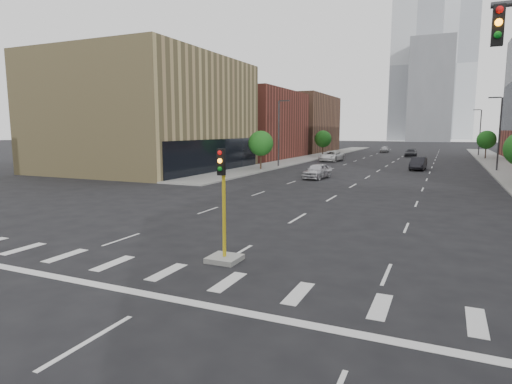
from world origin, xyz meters
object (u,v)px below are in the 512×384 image
Objects in this scene: car_deep_right at (411,153)px; car_distant at (385,149)px; car_far_left at (331,156)px; car_mid_right at (418,164)px; median_traffic_signal at (224,237)px; car_near_left at (317,171)px.

car_deep_right is 16.05m from car_distant.
car_far_left is at bearing -122.03° from car_deep_right.
median_traffic_signal is at bearing -92.80° from car_mid_right.
car_far_left reaches higher than car_mid_right.
median_traffic_signal reaches higher than car_near_left.
car_deep_right is 1.14× the size of car_distant.
median_traffic_signal is 72.55m from car_deep_right.
car_mid_right is at bearing -31.26° from car_far_left.
car_near_left is 43.61m from car_deep_right.
car_mid_right is 0.99× the size of car_deep_right.
car_near_left is 0.78× the size of car_far_left.
car_near_left is 0.97× the size of car_mid_right.
car_far_left is (-9.49, 54.74, -0.13)m from median_traffic_signal.
car_near_left is 17.48m from car_mid_right.
car_far_left is (-13.97, 10.46, 0.03)m from car_mid_right.
median_traffic_signal is at bearing -91.52° from car_deep_right.
car_near_left is 25.83m from car_far_left.
median_traffic_signal is at bearing -87.29° from car_distant.
median_traffic_signal is 0.93× the size of car_near_left.
car_mid_right is at bearing 84.22° from median_traffic_signal.
car_far_left is 20.92m from car_deep_right.
car_near_left is at bearing -118.49° from car_mid_right.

